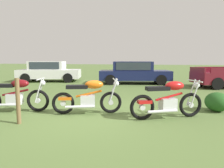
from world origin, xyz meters
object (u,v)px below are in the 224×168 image
object	(u,v)px
motorcycle_orange	(88,97)
car_navy	(134,71)
car_white	(49,70)
shrub_low	(217,102)
motorcycle_maroon	(15,96)
motorcycle_red	(168,100)
fence_post_wooden	(18,101)

from	to	relation	value
motorcycle_orange	car_navy	bearing A→B (deg)	69.16
car_white	shrub_low	xyz separation A→B (m)	(9.67, -6.00, -0.51)
motorcycle_maroon	car_navy	size ratio (longest dim) A/B	0.42
car_navy	motorcycle_red	bearing A→B (deg)	-87.22
motorcycle_orange	car_navy	world-z (taller)	car_navy
motorcycle_red	car_navy	distance (m)	7.96
fence_post_wooden	shrub_low	bearing A→B (deg)	28.45
shrub_low	motorcycle_orange	bearing A→B (deg)	-159.91
motorcycle_maroon	shrub_low	distance (m)	6.05
motorcycle_maroon	shrub_low	bearing A→B (deg)	-0.48
fence_post_wooden	motorcycle_maroon	bearing A→B (deg)	134.95
motorcycle_orange	fence_post_wooden	world-z (taller)	fence_post_wooden
motorcycle_orange	shrub_low	size ratio (longest dim) A/B	2.44
motorcycle_maroon	car_white	xyz separation A→B (m)	(-3.87, 7.72, 0.31)
fence_post_wooden	shrub_low	size ratio (longest dim) A/B	1.44
car_white	car_navy	distance (m)	6.02
motorcycle_orange	fence_post_wooden	distance (m)	1.82
motorcycle_maroon	shrub_low	xyz separation A→B (m)	(5.80, 1.72, -0.20)
shrub_low	fence_post_wooden	bearing A→B (deg)	-151.55
motorcycle_maroon	motorcycle_red	distance (m)	4.42
motorcycle_orange	shrub_low	bearing A→B (deg)	-1.07
motorcycle_maroon	car_navy	world-z (taller)	car_navy
motorcycle_maroon	motorcycle_orange	size ratio (longest dim) A/B	1.07
motorcycle_orange	car_white	distance (m)	9.50
motorcycle_maroon	motorcycle_red	size ratio (longest dim) A/B	1.09
car_white	car_navy	bearing A→B (deg)	-13.97
motorcycle_orange	car_white	xyz separation A→B (m)	(-6.05, 7.32, 0.31)
motorcycle_orange	shrub_low	world-z (taller)	motorcycle_orange
car_navy	car_white	bearing A→B (deg)	170.72
motorcycle_maroon	car_navy	bearing A→B (deg)	58.37
motorcycle_red	car_white	distance (m)	10.94
motorcycle_orange	shrub_low	distance (m)	3.86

